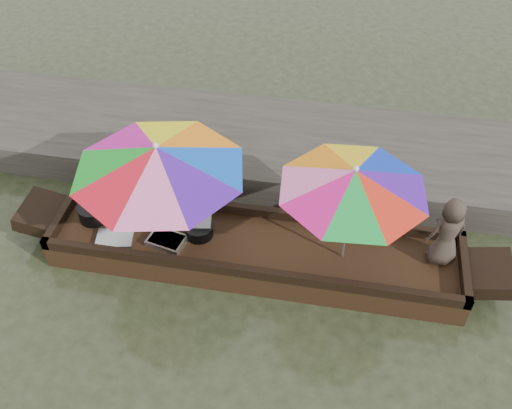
% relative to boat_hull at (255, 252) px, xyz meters
% --- Properties ---
extents(water, '(80.00, 80.00, 0.00)m').
position_rel_boat_hull_xyz_m(water, '(0.00, 0.00, -0.17)').
color(water, black).
rests_on(water, ground).
extents(dock, '(22.00, 2.20, 0.50)m').
position_rel_boat_hull_xyz_m(dock, '(0.00, 2.20, 0.08)').
color(dock, '#2D2B26').
rests_on(dock, ground).
extents(boat_hull, '(5.57, 1.20, 0.35)m').
position_rel_boat_hull_xyz_m(boat_hull, '(0.00, 0.00, 0.00)').
color(boat_hull, black).
rests_on(boat_hull, water).
extents(cooking_pot, '(0.42, 0.42, 0.22)m').
position_rel_boat_hull_xyz_m(cooking_pot, '(-2.31, 0.09, 0.29)').
color(cooking_pot, black).
rests_on(cooking_pot, boat_hull).
extents(tray_crayfish, '(0.55, 0.44, 0.09)m').
position_rel_boat_hull_xyz_m(tray_crayfish, '(-1.17, -0.19, 0.22)').
color(tray_crayfish, silver).
rests_on(tray_crayfish, boat_hull).
extents(tray_scallop, '(0.55, 0.43, 0.06)m').
position_rel_boat_hull_xyz_m(tray_scallop, '(-1.88, -0.27, 0.21)').
color(tray_scallop, silver).
rests_on(tray_scallop, boat_hull).
extents(charcoal_grill, '(0.39, 0.39, 0.18)m').
position_rel_boat_hull_xyz_m(charcoal_grill, '(-0.78, 0.04, 0.27)').
color(charcoal_grill, black).
rests_on(charcoal_grill, boat_hull).
extents(supply_bag, '(0.31, 0.26, 0.26)m').
position_rel_boat_hull_xyz_m(supply_bag, '(-0.76, 0.08, 0.30)').
color(supply_bag, silver).
rests_on(supply_bag, boat_hull).
extents(vendor, '(0.60, 0.51, 1.05)m').
position_rel_boat_hull_xyz_m(vendor, '(2.44, 0.17, 0.70)').
color(vendor, '#3A2E27').
rests_on(vendor, boat_hull).
extents(umbrella_bow, '(2.60, 2.60, 1.55)m').
position_rel_boat_hull_xyz_m(umbrella_bow, '(-1.20, 0.00, 0.95)').
color(umbrella_bow, blue).
rests_on(umbrella_bow, boat_hull).
extents(umbrella_stern, '(2.32, 2.32, 1.55)m').
position_rel_boat_hull_xyz_m(umbrella_stern, '(1.18, 0.00, 0.95)').
color(umbrella_stern, '#4B14A5').
rests_on(umbrella_stern, boat_hull).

